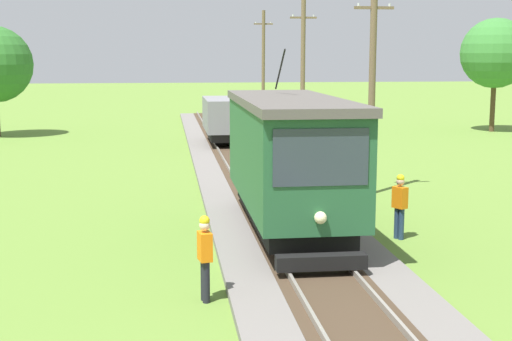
{
  "coord_description": "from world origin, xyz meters",
  "views": [
    {
      "loc": [
        -3.3,
        0.63,
        4.95
      ],
      "look_at": [
        -0.41,
        23.58,
        1.22
      ],
      "focal_mm": 50.49,
      "sensor_mm": 36.0,
      "label": 1
    }
  ],
  "objects_px": {
    "gravel_pile": "(312,136)",
    "tree_right_far": "(495,53)",
    "utility_pole_far": "(303,73)",
    "track_worker": "(205,254)",
    "freight_car": "(227,118)",
    "utility_pole_distant": "(263,65)",
    "red_tram": "(289,158)",
    "second_worker": "(400,203)",
    "utility_pole_mid": "(372,87)"
  },
  "relations": [
    {
      "from": "red_tram",
      "to": "freight_car",
      "type": "xyz_separation_m",
      "value": [
        -0.0,
        19.68,
        -0.64
      ]
    },
    {
      "from": "utility_pole_mid",
      "to": "utility_pole_distant",
      "type": "distance_m",
      "value": 28.31
    },
    {
      "from": "utility_pole_distant",
      "to": "utility_pole_mid",
      "type": "bearing_deg",
      "value": -90.0
    },
    {
      "from": "red_tram",
      "to": "tree_right_far",
      "type": "height_order",
      "value": "tree_right_far"
    },
    {
      "from": "freight_car",
      "to": "utility_pole_far",
      "type": "height_order",
      "value": "utility_pole_far"
    },
    {
      "from": "utility_pole_far",
      "to": "gravel_pile",
      "type": "height_order",
      "value": "utility_pole_far"
    },
    {
      "from": "gravel_pile",
      "to": "track_worker",
      "type": "relative_size",
      "value": 1.46
    },
    {
      "from": "freight_car",
      "to": "track_worker",
      "type": "xyz_separation_m",
      "value": [
        -2.57,
        -24.66,
        -0.57
      ]
    },
    {
      "from": "red_tram",
      "to": "tree_right_far",
      "type": "xyz_separation_m",
      "value": [
        17.77,
        25.4,
        2.84
      ]
    },
    {
      "from": "track_worker",
      "to": "second_worker",
      "type": "distance_m",
      "value": 7.01
    },
    {
      "from": "utility_pole_mid",
      "to": "tree_right_far",
      "type": "relative_size",
      "value": 1.02
    },
    {
      "from": "freight_car",
      "to": "utility_pole_far",
      "type": "bearing_deg",
      "value": -16.03
    },
    {
      "from": "freight_car",
      "to": "utility_pole_mid",
      "type": "relative_size",
      "value": 0.7
    },
    {
      "from": "freight_car",
      "to": "track_worker",
      "type": "bearing_deg",
      "value": -95.94
    },
    {
      "from": "utility_pole_mid",
      "to": "track_worker",
      "type": "xyz_separation_m",
      "value": [
        -6.48,
        -10.64,
        -2.83
      ]
    },
    {
      "from": "red_tram",
      "to": "gravel_pile",
      "type": "xyz_separation_m",
      "value": [
        4.38,
        18.32,
        -1.5
      ]
    },
    {
      "from": "freight_car",
      "to": "utility_pole_mid",
      "type": "xyz_separation_m",
      "value": [
        3.91,
        -14.01,
        2.26
      ]
    },
    {
      "from": "red_tram",
      "to": "utility_pole_far",
      "type": "relative_size",
      "value": 1.1
    },
    {
      "from": "utility_pole_distant",
      "to": "gravel_pile",
      "type": "bearing_deg",
      "value": -88.27
    },
    {
      "from": "utility_pole_far",
      "to": "second_worker",
      "type": "bearing_deg",
      "value": -92.94
    },
    {
      "from": "utility_pole_far",
      "to": "second_worker",
      "type": "relative_size",
      "value": 4.36
    },
    {
      "from": "second_worker",
      "to": "utility_pole_far",
      "type": "bearing_deg",
      "value": -122.31
    },
    {
      "from": "utility_pole_mid",
      "to": "tree_right_far",
      "type": "xyz_separation_m",
      "value": [
        13.86,
        19.73,
        1.21
      ]
    },
    {
      "from": "gravel_pile",
      "to": "tree_right_far",
      "type": "distance_m",
      "value": 15.75
    },
    {
      "from": "utility_pole_far",
      "to": "utility_pole_distant",
      "type": "xyz_separation_m",
      "value": [
        0.0,
        15.42,
        0.18
      ]
    },
    {
      "from": "utility_pole_mid",
      "to": "freight_car",
      "type": "bearing_deg",
      "value": 105.6
    },
    {
      "from": "red_tram",
      "to": "utility_pole_mid",
      "type": "distance_m",
      "value": 7.07
    },
    {
      "from": "utility_pole_mid",
      "to": "gravel_pile",
      "type": "distance_m",
      "value": 13.05
    },
    {
      "from": "freight_car",
      "to": "gravel_pile",
      "type": "xyz_separation_m",
      "value": [
        4.39,
        -1.36,
        -0.86
      ]
    },
    {
      "from": "second_worker",
      "to": "utility_pole_distant",
      "type": "bearing_deg",
      "value": -121.0
    },
    {
      "from": "freight_car",
      "to": "utility_pole_distant",
      "type": "height_order",
      "value": "utility_pole_distant"
    },
    {
      "from": "red_tram",
      "to": "utility_pole_mid",
      "type": "height_order",
      "value": "utility_pole_mid"
    },
    {
      "from": "tree_right_far",
      "to": "utility_pole_far",
      "type": "bearing_deg",
      "value": -153.71
    },
    {
      "from": "gravel_pile",
      "to": "freight_car",
      "type": "bearing_deg",
      "value": 162.82
    },
    {
      "from": "freight_car",
      "to": "red_tram",
      "type": "bearing_deg",
      "value": -89.99
    },
    {
      "from": "utility_pole_mid",
      "to": "utility_pole_far",
      "type": "xyz_separation_m",
      "value": [
        -0.0,
        12.89,
        0.17
      ]
    },
    {
      "from": "utility_pole_distant",
      "to": "freight_car",
      "type": "bearing_deg",
      "value": -105.31
    },
    {
      "from": "freight_car",
      "to": "second_worker",
      "type": "bearing_deg",
      "value": -81.79
    },
    {
      "from": "tree_right_far",
      "to": "freight_car",
      "type": "bearing_deg",
      "value": -162.16
    },
    {
      "from": "second_worker",
      "to": "gravel_pile",
      "type": "bearing_deg",
      "value": -123.76
    },
    {
      "from": "utility_pole_far",
      "to": "track_worker",
      "type": "relative_size",
      "value": 4.36
    },
    {
      "from": "utility_pole_mid",
      "to": "second_worker",
      "type": "distance_m",
      "value": 6.97
    },
    {
      "from": "tree_right_far",
      "to": "utility_pole_distant",
      "type": "bearing_deg",
      "value": 148.25
    },
    {
      "from": "utility_pole_far",
      "to": "freight_car",
      "type": "bearing_deg",
      "value": 163.97
    },
    {
      "from": "freight_car",
      "to": "utility_pole_distant",
      "type": "relative_size",
      "value": 0.64
    },
    {
      "from": "red_tram",
      "to": "tree_right_far",
      "type": "relative_size",
      "value": 1.17
    },
    {
      "from": "utility_pole_far",
      "to": "track_worker",
      "type": "distance_m",
      "value": 24.59
    },
    {
      "from": "freight_car",
      "to": "tree_right_far",
      "type": "height_order",
      "value": "tree_right_far"
    },
    {
      "from": "utility_pole_distant",
      "to": "gravel_pile",
      "type": "height_order",
      "value": "utility_pole_distant"
    },
    {
      "from": "red_tram",
      "to": "gravel_pile",
      "type": "bearing_deg",
      "value": 76.54
    }
  ]
}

